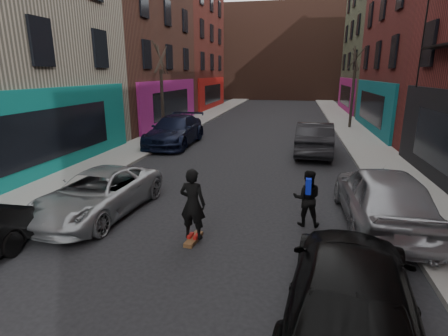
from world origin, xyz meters
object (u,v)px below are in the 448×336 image
at_px(tree_left_far, 162,84).
at_px(parked_right_far, 382,196).
at_px(pedestrian, 307,198).
at_px(parked_right_mid, 350,288).
at_px(skateboard, 194,239).
at_px(parked_left_far, 98,193).
at_px(parked_left_end, 175,131).
at_px(skateboarder, 193,204).
at_px(parked_right_end, 314,138).
at_px(tree_right_far, 354,80).

bearing_deg(tree_left_far, parked_right_far, -47.52).
relative_size(parked_right_far, pedestrian, 3.19).
bearing_deg(parked_right_mid, skateboard, -27.98).
bearing_deg(skateboard, parked_left_far, 166.39).
height_order(parked_left_far, parked_left_end, parked_left_end).
xyz_separation_m(parked_left_end, pedestrian, (7.21, -9.85, -0.04)).
bearing_deg(tree_left_far, skateboarder, -66.25).
distance_m(tree_left_far, parked_right_end, 10.25).
bearing_deg(parked_right_far, parked_left_end, -46.88).
relative_size(tree_left_far, pedestrian, 4.15).
relative_size(parked_left_end, parked_right_end, 1.14).
relative_size(parked_left_far, parked_right_mid, 0.95).
height_order(parked_left_end, parked_right_far, parked_right_far).
bearing_deg(tree_left_far, skateboard, -66.25).
height_order(parked_right_mid, skateboard, parked_right_mid).
relative_size(parked_left_far, skateboard, 5.82).
bearing_deg(parked_right_far, skateboarder, 21.03).
relative_size(parked_left_end, skateboarder, 3.22).
xyz_separation_m(tree_right_far, parked_right_mid, (-3.00, -22.14, -2.82)).
bearing_deg(parked_right_far, tree_left_far, -48.59).
distance_m(parked_left_end, parked_right_end, 7.85).
relative_size(parked_right_mid, parked_right_far, 0.98).
relative_size(tree_right_far, parked_left_end, 1.18).
height_order(tree_right_far, parked_left_far, tree_right_far).
bearing_deg(parked_right_mid, tree_right_far, -90.04).
bearing_deg(parked_right_far, parked_right_end, -81.82).
relative_size(tree_right_far, parked_right_end, 1.35).
xyz_separation_m(parked_right_far, parked_right_end, (-1.40, 8.59, -0.02)).
height_order(tree_right_far, parked_right_far, tree_right_far).
height_order(parked_right_mid, pedestrian, pedestrian).
bearing_deg(pedestrian, tree_left_far, -55.22).
bearing_deg(tree_right_far, parked_right_end, -108.06).
distance_m(tree_right_far, pedestrian, 18.73).
xyz_separation_m(tree_left_far, pedestrian, (8.81, -12.18, -2.59)).
xyz_separation_m(parked_left_far, skateboard, (3.24, -1.13, -0.60)).
xyz_separation_m(parked_right_far, skateboard, (-4.76, -1.93, -0.80)).
xyz_separation_m(parked_right_far, pedestrian, (-1.99, -0.38, -0.06)).
distance_m(parked_left_far, parked_left_end, 10.34).
xyz_separation_m(tree_right_far, parked_left_far, (-9.59, -18.59, -2.88)).
xyz_separation_m(parked_left_far, parked_right_mid, (6.59, -3.54, 0.06)).
xyz_separation_m(parked_right_far, skateboarder, (-4.76, -1.93, 0.14)).
distance_m(tree_right_far, parked_left_far, 21.12).
bearing_deg(tree_right_far, parked_right_far, -95.14).
distance_m(parked_left_far, parked_right_far, 8.04).
xyz_separation_m(parked_left_end, parked_right_mid, (7.80, -13.81, -0.13)).
height_order(tree_left_far, parked_left_far, tree_left_far).
height_order(parked_left_far, parked_right_mid, parked_right_mid).
xyz_separation_m(parked_left_far, pedestrian, (6.00, 0.42, 0.15)).
xyz_separation_m(skateboard, skateboarder, (0.00, 0.00, 0.94)).
bearing_deg(parked_right_mid, parked_right_end, -82.32).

